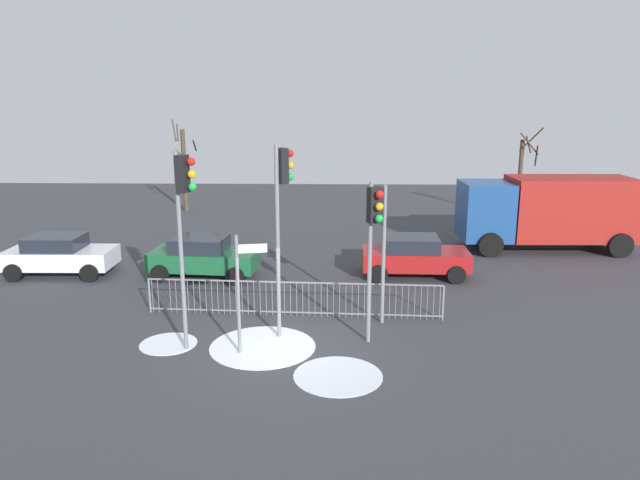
{
  "coord_description": "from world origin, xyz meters",
  "views": [
    {
      "loc": [
        1.2,
        -14.07,
        6.27
      ],
      "look_at": [
        0.77,
        2.37,
        2.3
      ],
      "focal_mm": 32.81,
      "sensor_mm": 36.0,
      "label": 1
    }
  ],
  "objects_px": {
    "delivery_truck": "(547,210)",
    "direction_sign_post": "(240,288)",
    "car_red_far": "(414,256)",
    "bare_tree_centre": "(522,174)",
    "traffic_light_foreground_right": "(183,208)",
    "car_green_trailing": "(203,256)",
    "traffic_light_mid_left": "(281,199)",
    "traffic_light_foreground_left": "(373,228)",
    "car_white_near": "(60,254)",
    "bare_tree_left": "(184,167)",
    "traffic_light_rear_left": "(379,223)"
  },
  "relations": [
    {
      "from": "traffic_light_mid_left",
      "to": "car_green_trailing",
      "type": "relative_size",
      "value": 1.32
    },
    {
      "from": "bare_tree_centre",
      "to": "traffic_light_mid_left",
      "type": "bearing_deg",
      "value": -124.53
    },
    {
      "from": "bare_tree_left",
      "to": "bare_tree_centre",
      "type": "distance_m",
      "value": 18.52
    },
    {
      "from": "car_white_near",
      "to": "traffic_light_mid_left",
      "type": "bearing_deg",
      "value": -33.12
    },
    {
      "from": "traffic_light_mid_left",
      "to": "delivery_truck",
      "type": "relative_size",
      "value": 0.73
    },
    {
      "from": "traffic_light_rear_left",
      "to": "car_white_near",
      "type": "distance_m",
      "value": 12.28
    },
    {
      "from": "traffic_light_foreground_left",
      "to": "car_green_trailing",
      "type": "relative_size",
      "value": 1.08
    },
    {
      "from": "car_green_trailing",
      "to": "delivery_truck",
      "type": "xyz_separation_m",
      "value": [
        13.69,
        4.27,
        0.97
      ]
    },
    {
      "from": "traffic_light_foreground_right",
      "to": "car_green_trailing",
      "type": "relative_size",
      "value": 1.29
    },
    {
      "from": "traffic_light_foreground_right",
      "to": "delivery_truck",
      "type": "xyz_separation_m",
      "value": [
        12.62,
        10.63,
        -1.97
      ]
    },
    {
      "from": "traffic_light_rear_left",
      "to": "car_green_trailing",
      "type": "relative_size",
      "value": 1.02
    },
    {
      "from": "bare_tree_centre",
      "to": "delivery_truck",
      "type": "bearing_deg",
      "value": -98.01
    },
    {
      "from": "delivery_truck",
      "to": "bare_tree_left",
      "type": "xyz_separation_m",
      "value": [
        -17.5,
        8.4,
        0.78
      ]
    },
    {
      "from": "direction_sign_post",
      "to": "bare_tree_left",
      "type": "distance_m",
      "value": 20.18
    },
    {
      "from": "car_green_trailing",
      "to": "delivery_truck",
      "type": "height_order",
      "value": "delivery_truck"
    },
    {
      "from": "traffic_light_foreground_right",
      "to": "car_green_trailing",
      "type": "bearing_deg",
      "value": -153.94
    },
    {
      "from": "traffic_light_foreground_right",
      "to": "traffic_light_foreground_left",
      "type": "height_order",
      "value": "traffic_light_foreground_right"
    },
    {
      "from": "traffic_light_foreground_right",
      "to": "bare_tree_left",
      "type": "height_order",
      "value": "bare_tree_left"
    },
    {
      "from": "traffic_light_rear_left",
      "to": "traffic_light_foreground_left",
      "type": "relative_size",
      "value": 0.94
    },
    {
      "from": "car_green_trailing",
      "to": "bare_tree_left",
      "type": "relative_size",
      "value": 0.76
    },
    {
      "from": "bare_tree_left",
      "to": "traffic_light_rear_left",
      "type": "bearing_deg",
      "value": -60.13
    },
    {
      "from": "bare_tree_left",
      "to": "car_white_near",
      "type": "bearing_deg",
      "value": -96.7
    },
    {
      "from": "traffic_light_rear_left",
      "to": "car_white_near",
      "type": "bearing_deg",
      "value": 68.59
    },
    {
      "from": "traffic_light_rear_left",
      "to": "traffic_light_mid_left",
      "type": "distance_m",
      "value": 2.92
    },
    {
      "from": "traffic_light_foreground_left",
      "to": "direction_sign_post",
      "type": "xyz_separation_m",
      "value": [
        -3.3,
        -0.69,
        -1.4
      ]
    },
    {
      "from": "traffic_light_foreground_right",
      "to": "traffic_light_foreground_left",
      "type": "bearing_deg",
      "value": 113.16
    },
    {
      "from": "direction_sign_post",
      "to": "car_green_trailing",
      "type": "relative_size",
      "value": 0.78
    },
    {
      "from": "traffic_light_mid_left",
      "to": "bare_tree_centre",
      "type": "xyz_separation_m",
      "value": [
        11.28,
        16.4,
        -1.38
      ]
    },
    {
      "from": "traffic_light_rear_left",
      "to": "traffic_light_foreground_left",
      "type": "height_order",
      "value": "traffic_light_foreground_left"
    },
    {
      "from": "direction_sign_post",
      "to": "bare_tree_centre",
      "type": "height_order",
      "value": "bare_tree_centre"
    },
    {
      "from": "direction_sign_post",
      "to": "bare_tree_left",
      "type": "xyz_separation_m",
      "value": [
        -6.22,
        19.18,
        0.79
      ]
    },
    {
      "from": "traffic_light_foreground_right",
      "to": "traffic_light_rear_left",
      "type": "bearing_deg",
      "value": 128.95
    },
    {
      "from": "direction_sign_post",
      "to": "bare_tree_left",
      "type": "bearing_deg",
      "value": 97.6
    },
    {
      "from": "traffic_light_foreground_left",
      "to": "bare_tree_centre",
      "type": "height_order",
      "value": "bare_tree_centre"
    },
    {
      "from": "delivery_truck",
      "to": "direction_sign_post",
      "type": "bearing_deg",
      "value": 42.82
    },
    {
      "from": "car_white_near",
      "to": "car_red_far",
      "type": "bearing_deg",
      "value": -0.09
    },
    {
      "from": "car_green_trailing",
      "to": "bare_tree_centre",
      "type": "distance_m",
      "value": 18.41
    },
    {
      "from": "car_white_near",
      "to": "bare_tree_centre",
      "type": "height_order",
      "value": "bare_tree_centre"
    },
    {
      "from": "traffic_light_foreground_left",
      "to": "car_white_near",
      "type": "bearing_deg",
      "value": -55.59
    },
    {
      "from": "traffic_light_rear_left",
      "to": "direction_sign_post",
      "type": "distance_m",
      "value": 4.33
    },
    {
      "from": "traffic_light_foreground_right",
      "to": "traffic_light_foreground_left",
      "type": "distance_m",
      "value": 4.71
    },
    {
      "from": "delivery_truck",
      "to": "car_red_far",
      "type": "bearing_deg",
      "value": 32.47
    },
    {
      "from": "traffic_light_rear_left",
      "to": "bare_tree_centre",
      "type": "relative_size",
      "value": 0.82
    },
    {
      "from": "traffic_light_foreground_left",
      "to": "direction_sign_post",
      "type": "relative_size",
      "value": 1.38
    },
    {
      "from": "car_green_trailing",
      "to": "bare_tree_left",
      "type": "bearing_deg",
      "value": 111.5
    },
    {
      "from": "car_red_far",
      "to": "bare_tree_centre",
      "type": "height_order",
      "value": "bare_tree_centre"
    },
    {
      "from": "direction_sign_post",
      "to": "car_red_far",
      "type": "xyz_separation_m",
      "value": [
        5.2,
        6.78,
        -0.96
      ]
    },
    {
      "from": "traffic_light_foreground_left",
      "to": "direction_sign_post",
      "type": "bearing_deg",
      "value": -15.52
    },
    {
      "from": "traffic_light_foreground_left",
      "to": "bare_tree_left",
      "type": "xyz_separation_m",
      "value": [
        -9.52,
        18.49,
        -0.61
      ]
    },
    {
      "from": "car_green_trailing",
      "to": "delivery_truck",
      "type": "bearing_deg",
      "value": 22.1
    }
  ]
}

